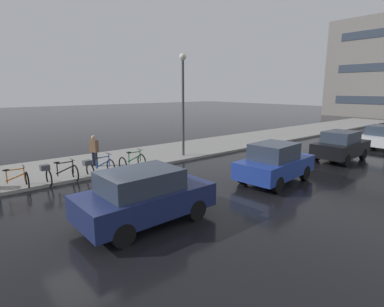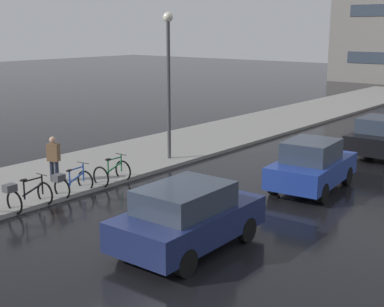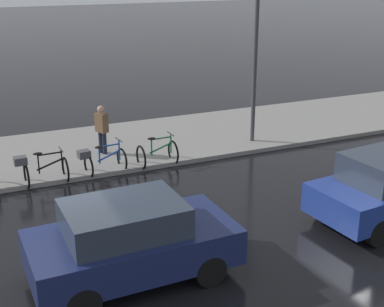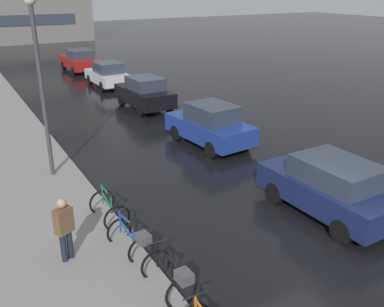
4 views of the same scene
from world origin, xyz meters
name	(u,v)px [view 3 (image 3 of 4)]	position (x,y,z in m)	size (l,w,h in m)	color
ground_plane	(57,249)	(0.00, 0.00, 0.00)	(140.00, 140.00, 0.00)	black
sidewalk_kerb	(288,123)	(-6.00, 10.00, 0.07)	(4.80, 60.00, 0.14)	gray
bicycle_second	(41,169)	(-3.71, 0.28, 0.50)	(0.78, 1.42, 1.00)	black
bicycle_third	(101,160)	(-3.84, 2.02, 0.47)	(0.84, 1.42, 1.00)	black
bicycle_farthest	(157,154)	(-3.80, 3.78, 0.41)	(0.80, 1.16, 1.00)	black
car_navy	(131,240)	(1.77, 1.16, 0.84)	(2.06, 4.05, 1.64)	navy
pedestrian	(102,129)	(-5.28, 2.47, 0.96)	(0.46, 0.39, 1.71)	#1E2333
streetlamp	(256,33)	(-4.47, 7.49, 3.77)	(0.38, 0.38, 5.89)	#424247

